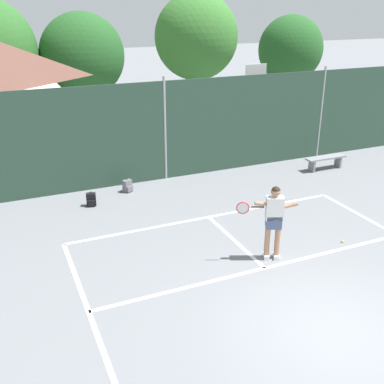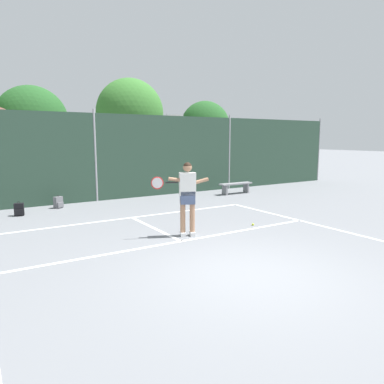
# 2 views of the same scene
# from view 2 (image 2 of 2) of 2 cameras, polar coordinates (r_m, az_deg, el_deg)

# --- Properties ---
(ground_plane) EXTENTS (120.00, 120.00, 0.00)m
(ground_plane) POSITION_cam_2_polar(r_m,az_deg,el_deg) (6.71, 9.24, -12.86)
(ground_plane) COLOR slate
(court_markings) EXTENTS (8.30, 11.10, 0.01)m
(court_markings) POSITION_cam_2_polar(r_m,az_deg,el_deg) (7.18, 5.78, -11.32)
(court_markings) COLOR white
(court_markings) RESTS_ON ground
(chainlink_fence) EXTENTS (26.09, 0.09, 3.53)m
(chainlink_fence) POSITION_cam_2_polar(r_m,az_deg,el_deg) (14.31, -15.15, 5.32)
(chainlink_fence) COLOR #284233
(chainlink_fence) RESTS_ON ground
(basketball_hoop) EXTENTS (0.90, 0.67, 3.55)m
(basketball_hoop) POSITION_cam_2_polar(r_m,az_deg,el_deg) (17.36, -2.76, 8.18)
(basketball_hoop) COLOR yellow
(basketball_hoop) RESTS_ON ground
(treeline_backdrop) EXTENTS (26.90, 4.39, 6.62)m
(treeline_backdrop) POSITION_cam_2_polar(r_m,az_deg,el_deg) (22.83, -26.43, 11.15)
(treeline_backdrop) COLOR brown
(treeline_backdrop) RESTS_ON ground
(tennis_player) EXTENTS (1.38, 0.53, 1.85)m
(tennis_player) POSITION_cam_2_polar(r_m,az_deg,el_deg) (8.86, -0.80, -0.04)
(tennis_player) COLOR silver
(tennis_player) RESTS_ON ground
(tennis_ball) EXTENTS (0.07, 0.07, 0.07)m
(tennis_ball) POSITION_cam_2_polar(r_m,az_deg,el_deg) (10.25, 9.69, -5.11)
(tennis_ball) COLOR #CCE033
(tennis_ball) RESTS_ON ground
(backpack_black) EXTENTS (0.31, 0.29, 0.46)m
(backpack_black) POSITION_cam_2_polar(r_m,az_deg,el_deg) (12.59, -25.86, -2.56)
(backpack_black) COLOR black
(backpack_black) RESTS_ON ground
(backpack_grey) EXTENTS (0.33, 0.33, 0.46)m
(backpack_grey) POSITION_cam_2_polar(r_m,az_deg,el_deg) (13.43, -20.53, -1.58)
(backpack_grey) COLOR slate
(backpack_grey) RESTS_ON ground
(courtside_bench) EXTENTS (1.60, 0.36, 0.48)m
(courtside_bench) POSITION_cam_2_polar(r_m,az_deg,el_deg) (15.84, 6.99, 1.00)
(courtside_bench) COLOR gray
(courtside_bench) RESTS_ON ground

